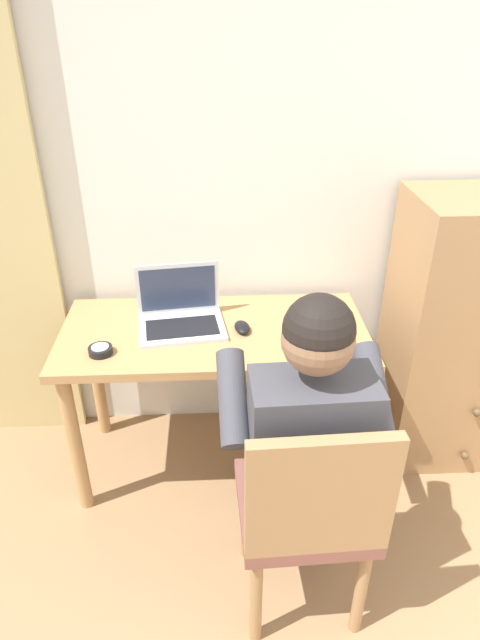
# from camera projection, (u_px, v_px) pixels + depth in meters

# --- Properties ---
(wall_back) EXTENTS (4.80, 0.05, 2.50)m
(wall_back) POSITION_uv_depth(u_px,v_px,m) (305.00, 171.00, 2.23)
(wall_back) COLOR silver
(wall_back) RESTS_ON ground_plane
(desk) EXTENTS (1.24, 0.58, 0.71)m
(desk) POSITION_uv_depth(u_px,v_px,m) (215.00, 352.00, 2.22)
(desk) COLOR tan
(desk) RESTS_ON ground_plane
(dresser) EXTENTS (0.63, 0.48, 1.22)m
(dresser) POSITION_uv_depth(u_px,v_px,m) (466.00, 333.00, 2.34)
(dresser) COLOR #9E754C
(dresser) RESTS_ON ground_plane
(chair) EXTENTS (0.43, 0.41, 0.88)m
(chair) POSITION_uv_depth(u_px,v_px,m) (309.00, 510.00, 1.66)
(chair) COLOR brown
(chair) RESTS_ON ground_plane
(person_seated) EXTENTS (0.54, 0.59, 1.20)m
(person_seated) POSITION_uv_depth(u_px,v_px,m) (302.00, 425.00, 1.72)
(person_seated) COLOR #33384C
(person_seated) RESTS_ON ground_plane
(laptop) EXTENTS (0.37, 0.29, 0.24)m
(laptop) POSITION_uv_depth(u_px,v_px,m) (181.00, 314.00, 2.18)
(laptop) COLOR silver
(laptop) RESTS_ON desk
(computer_mouse) EXTENTS (0.08, 0.11, 0.03)m
(computer_mouse) POSITION_uv_depth(u_px,v_px,m) (242.00, 327.00, 2.16)
(computer_mouse) COLOR black
(computer_mouse) RESTS_ON desk
(desk_clock) EXTENTS (0.09, 0.09, 0.03)m
(desk_clock) POSITION_uv_depth(u_px,v_px,m) (100.00, 350.00, 2.01)
(desk_clock) COLOR black
(desk_clock) RESTS_ON desk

